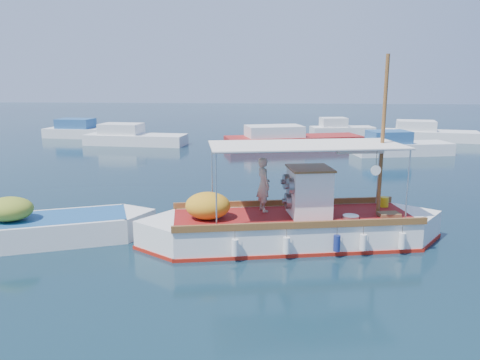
{
  "coord_description": "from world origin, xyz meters",
  "views": [
    {
      "loc": [
        -0.03,
        -14.59,
        5.02
      ],
      "look_at": [
        -1.16,
        0.0,
        1.81
      ],
      "focal_mm": 35.0,
      "sensor_mm": 36.0,
      "label": 1
    }
  ],
  "objects": [
    {
      "name": "bg_boat_nw",
      "position": [
        -10.97,
        20.26,
        0.49
      ],
      "size": [
        7.8,
        3.09,
        1.8
      ],
      "rotation": [
        0.0,
        0.0,
        -0.09
      ],
      "color": "silver",
      "rests_on": "ground"
    },
    {
      "name": "bg_boat_e",
      "position": [
        12.23,
        24.54,
        0.49
      ],
      "size": [
        7.79,
        3.94,
        1.8
      ],
      "rotation": [
        0.0,
        0.0,
        -0.19
      ],
      "color": "silver",
      "rests_on": "ground"
    },
    {
      "name": "ground",
      "position": [
        0.0,
        0.0,
        0.0
      ],
      "size": [
        160.0,
        160.0,
        0.0
      ],
      "primitive_type": "plane",
      "color": "black",
      "rests_on": "ground"
    },
    {
      "name": "bg_boat_n",
      "position": [
        0.96,
        20.03,
        0.49
      ],
      "size": [
        10.45,
        5.53,
        1.8
      ],
      "rotation": [
        0.0,
        0.0,
        0.29
      ],
      "color": "maroon",
      "rests_on": "ground"
    },
    {
      "name": "dinghy",
      "position": [
        -7.31,
        -1.25,
        0.36
      ],
      "size": [
        6.56,
        3.67,
        1.71
      ],
      "rotation": [
        0.0,
        0.0,
        0.37
      ],
      "color": "white",
      "rests_on": "ground"
    },
    {
      "name": "fishing_caique",
      "position": [
        0.47,
        -0.73,
        0.52
      ],
      "size": [
        9.5,
        3.88,
        5.9
      ],
      "rotation": [
        0.0,
        0.0,
        0.19
      ],
      "color": "white",
      "rests_on": "ground"
    },
    {
      "name": "bg_boat_far_n",
      "position": [
        5.6,
        27.2,
        0.49
      ],
      "size": [
        5.69,
        2.84,
        1.8
      ],
      "rotation": [
        0.0,
        0.0,
        0.16
      ],
      "color": "silver",
      "rests_on": "ground"
    },
    {
      "name": "bg_boat_ne",
      "position": [
        8.14,
        17.01,
        0.49
      ],
      "size": [
        6.75,
        3.52,
        1.8
      ],
      "rotation": [
        0.0,
        0.0,
        0.21
      ],
      "color": "silver",
      "rests_on": "ground"
    },
    {
      "name": "bg_boat_far_w",
      "position": [
        -16.34,
        24.24,
        0.49
      ],
      "size": [
        7.43,
        2.9,
        1.8
      ],
      "rotation": [
        0.0,
        0.0,
        -0.08
      ],
      "color": "silver",
      "rests_on": "ground"
    }
  ]
}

